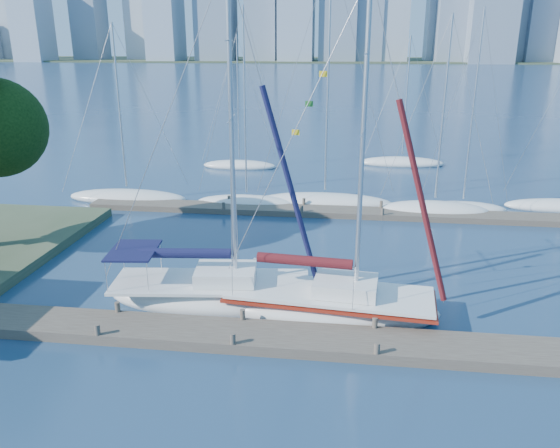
# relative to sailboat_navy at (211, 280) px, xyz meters

# --- Properties ---
(ground) EXTENTS (700.00, 700.00, 0.00)m
(ground) POSITION_rel_sailboat_navy_xyz_m (1.70, -2.86, -1.05)
(ground) COLOR #163048
(ground) RESTS_ON ground
(near_dock) EXTENTS (26.00, 2.00, 0.40)m
(near_dock) POSITION_rel_sailboat_navy_xyz_m (1.70, -2.86, -0.85)
(near_dock) COLOR #483E35
(near_dock) RESTS_ON ground
(far_dock) EXTENTS (30.00, 1.80, 0.36)m
(far_dock) POSITION_rel_sailboat_navy_xyz_m (3.70, 13.14, -0.87)
(far_dock) COLOR #483E35
(far_dock) RESTS_ON ground
(far_shore) EXTENTS (800.00, 100.00, 1.50)m
(far_shore) POSITION_rel_sailboat_navy_xyz_m (1.70, 317.14, -1.05)
(far_shore) COLOR #38472D
(far_shore) RESTS_ON ground
(sailboat_navy) EXTENTS (9.03, 3.80, 13.84)m
(sailboat_navy) POSITION_rel_sailboat_navy_xyz_m (0.00, 0.00, 0.00)
(sailboat_navy) COLOR silver
(sailboat_navy) RESTS_ON ground
(sailboat_maroon) EXTENTS (8.99, 3.66, 13.29)m
(sailboat_maroon) POSITION_rel_sailboat_navy_xyz_m (4.97, -0.40, -0.05)
(sailboat_maroon) COLOR silver
(sailboat_maroon) RESTS_ON ground
(bg_boat_0) EXTENTS (8.58, 5.46, 12.02)m
(bg_boat_0) POSITION_rel_sailboat_navy_xyz_m (-9.63, 14.58, -0.80)
(bg_boat_0) COLOR silver
(bg_boat_0) RESTS_ON ground
(bg_boat_1) EXTENTS (6.98, 2.80, 12.94)m
(bg_boat_1) POSITION_rel_sailboat_navy_xyz_m (-1.20, 14.43, -0.80)
(bg_boat_1) COLOR silver
(bg_boat_1) RESTS_ON ground
(bg_boat_2) EXTENTS (9.32, 3.43, 16.00)m
(bg_boat_2) POSITION_rel_sailboat_navy_xyz_m (4.02, 15.18, -0.76)
(bg_boat_2) COLOR silver
(bg_boat_2) RESTS_ON ground
(bg_boat_3) EXTENTS (7.22, 3.52, 12.41)m
(bg_boat_3) POSITION_rel_sailboat_navy_xyz_m (11.08, 14.12, -0.78)
(bg_boat_3) COLOR silver
(bg_boat_3) RESTS_ON ground
(bg_boat_4) EXTENTS (5.66, 2.20, 12.72)m
(bg_boat_4) POSITION_rel_sailboat_navy_xyz_m (12.96, 14.87, -0.80)
(bg_boat_4) COLOR silver
(bg_boat_4) RESTS_ON ground
(bg_boat_6) EXTENTS (6.74, 3.83, 11.39)m
(bg_boat_6) POSITION_rel_sailboat_navy_xyz_m (-3.95, 25.80, -0.82)
(bg_boat_6) COLOR silver
(bg_boat_6) RESTS_ON ground
(bg_boat_7) EXTENTS (7.71, 4.78, 11.36)m
(bg_boat_7) POSITION_rel_sailboat_navy_xyz_m (10.24, 28.69, -0.81)
(bg_boat_7) COLOR silver
(bg_boat_7) RESTS_ON ground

